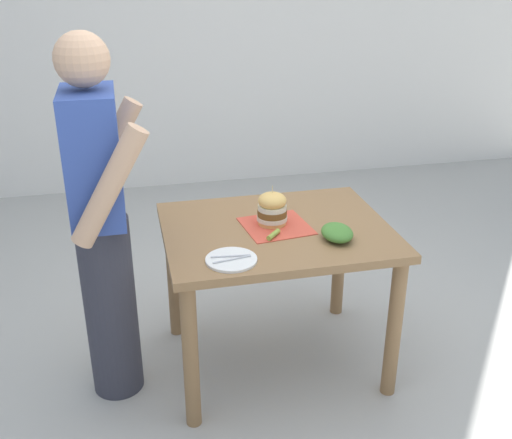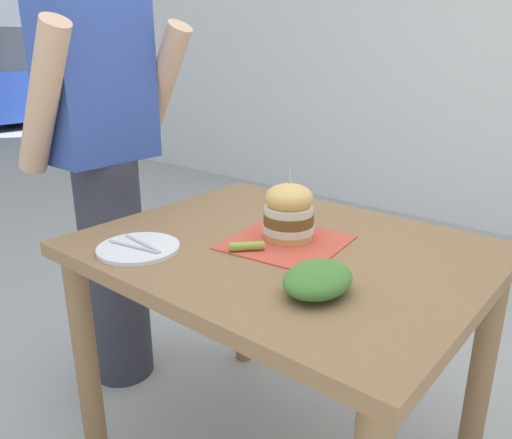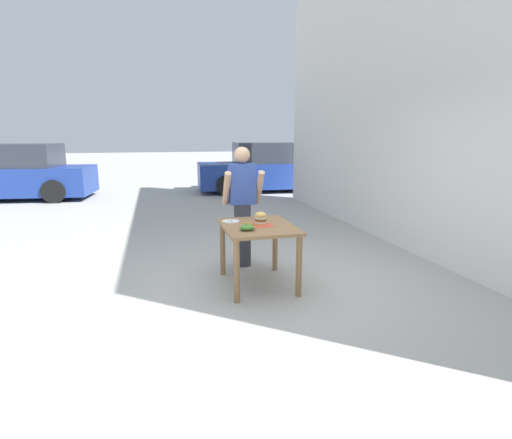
# 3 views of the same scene
# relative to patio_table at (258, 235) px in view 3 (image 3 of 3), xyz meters

# --- Properties ---
(ground_plane) EXTENTS (80.00, 80.00, 0.00)m
(ground_plane) POSITION_rel_patio_table_xyz_m (0.00, 0.00, -0.64)
(ground_plane) COLOR #ADAAA3
(patio_table) EXTENTS (0.85, 1.07, 0.77)m
(patio_table) POSITION_rel_patio_table_xyz_m (0.00, 0.00, 0.00)
(patio_table) COLOR olive
(patio_table) RESTS_ON ground
(serving_paper) EXTENTS (0.34, 0.34, 0.00)m
(serving_paper) POSITION_rel_patio_table_xyz_m (0.01, 0.00, 0.13)
(serving_paper) COLOR #D64C38
(serving_paper) RESTS_ON patio_table
(sandwich) EXTENTS (0.15, 0.15, 0.19)m
(sandwich) POSITION_rel_patio_table_xyz_m (0.04, 0.01, 0.21)
(sandwich) COLOR #E5B25B
(sandwich) RESTS_ON serving_paper
(pickle_spear) EXTENTS (0.09, 0.08, 0.02)m
(pickle_spear) POSITION_rel_patio_table_xyz_m (-0.11, 0.04, 0.14)
(pickle_spear) COLOR #8EA83D
(pickle_spear) RESTS_ON serving_paper
(side_plate_with_forks) EXTENTS (0.22, 0.22, 0.02)m
(side_plate_with_forks) POSITION_rel_patio_table_xyz_m (-0.29, 0.27, 0.13)
(side_plate_with_forks) COLOR white
(side_plate_with_forks) RESTS_ON patio_table
(side_salad) EXTENTS (0.18, 0.14, 0.07)m
(side_salad) POSITION_rel_patio_table_xyz_m (-0.19, -0.23, 0.16)
(side_salad) COLOR #477F33
(side_salad) RESTS_ON patio_table
(diner_across_table) EXTENTS (0.55, 0.35, 1.69)m
(diner_across_table) POSITION_rel_patio_table_xyz_m (-0.02, 0.80, 0.25)
(diner_across_table) COLOR #33333D
(diner_across_table) RESTS_ON ground
(building_wall) EXTENTS (0.30, 10.00, 5.30)m
(building_wall) POSITION_rel_patio_table_xyz_m (2.87, 1.43, 2.01)
(building_wall) COLOR silver
(building_wall) RESTS_ON ground
(parked_car_near_curb) EXTENTS (4.36, 2.18, 1.60)m
(parked_car_near_curb) POSITION_rel_patio_table_xyz_m (-5.08, 8.28, 0.08)
(parked_car_near_curb) COLOR navy
(parked_car_near_curb) RESTS_ON ground
(parked_car_mid_block) EXTENTS (4.29, 2.01, 1.60)m
(parked_car_mid_block) POSITION_rel_patio_table_xyz_m (2.31, 8.25, 0.08)
(parked_car_mid_block) COLOR navy
(parked_car_mid_block) RESTS_ON ground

